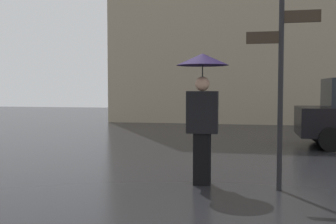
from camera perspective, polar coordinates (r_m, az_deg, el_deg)
name	(u,v)px	position (r m, az deg, el deg)	size (l,w,h in m)	color
pedestrian_with_umbrella	(202,91)	(6.51, 4.86, 2.94)	(0.84, 0.84, 2.12)	black
street_signpost	(281,76)	(6.36, 15.65, 4.93)	(1.08, 0.08, 2.88)	black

